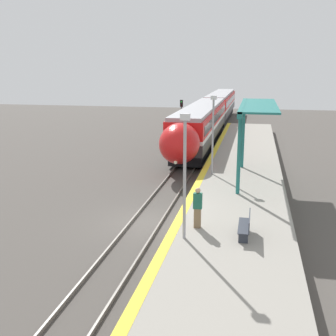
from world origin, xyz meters
TOP-DOWN VIEW (x-y plane):
  - ground_plane at (0.00, 0.00)m, footprint 120.00×120.00m
  - rail_left at (-0.72, 0.00)m, footprint 0.08×90.00m
  - rail_right at (0.72, 0.00)m, footprint 0.08×90.00m
  - train at (0.00, 29.92)m, footprint 2.87×45.54m
  - platform_right at (4.21, 0.00)m, footprint 5.06×64.00m
  - platform_bench at (4.80, -2.85)m, footprint 0.44×1.80m
  - person_waiting at (2.79, -2.30)m, footprint 0.36×0.23m
  - railway_signal at (-2.42, 23.43)m, footprint 0.28×0.28m
  - lamppost_near at (2.44, -3.49)m, footprint 0.36×0.20m
  - lamppost_mid at (2.44, 6.90)m, footprint 0.36×0.20m
  - station_canopy at (4.76, 6.02)m, footprint 2.02×9.17m

SIDE VIEW (x-z plane):
  - ground_plane at x=0.00m, z-range 0.00..0.00m
  - rail_left at x=-0.72m, z-range 0.00..0.15m
  - rail_right at x=0.72m, z-range 0.00..0.15m
  - platform_right at x=4.21m, z-range 0.00..0.87m
  - platform_bench at x=4.80m, z-range 0.90..1.79m
  - person_waiting at x=2.79m, z-range 0.90..2.61m
  - train at x=0.00m, z-range 0.29..4.20m
  - railway_signal at x=-2.42m, z-range 0.48..4.67m
  - lamppost_near at x=2.44m, z-range 1.25..6.09m
  - lamppost_mid at x=2.44m, z-range 1.25..6.09m
  - station_canopy at x=4.76m, z-range 2.74..7.19m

